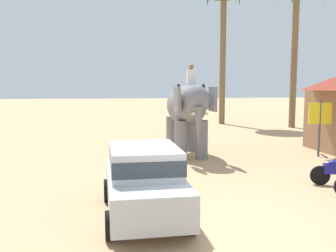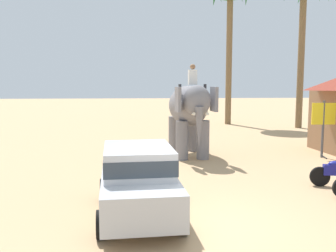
% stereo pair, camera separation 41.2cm
% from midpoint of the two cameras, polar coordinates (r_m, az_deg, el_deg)
% --- Properties ---
extents(ground_plane, '(120.00, 120.00, 0.00)m').
position_cam_midpoint_polar(ground_plane, '(8.89, 4.84, -14.58)').
color(ground_plane, tan).
extents(car_sedan_foreground, '(2.10, 4.21, 1.70)m').
position_cam_midpoint_polar(car_sedan_foreground, '(9.23, -3.18, -7.71)').
color(car_sedan_foreground, '#B7BABF').
rests_on(car_sedan_foreground, ground).
extents(elephant_with_mahout, '(1.86, 3.94, 3.88)m').
position_cam_midpoint_polar(elephant_with_mahout, '(16.30, 3.90, 2.41)').
color(elephant_with_mahout, slate).
rests_on(elephant_with_mahout, ground).
extents(signboard_yellow, '(1.00, 0.10, 2.40)m').
position_cam_midpoint_polar(signboard_yellow, '(17.32, 22.69, 1.16)').
color(signboard_yellow, '#4C4C51').
rests_on(signboard_yellow, ground).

